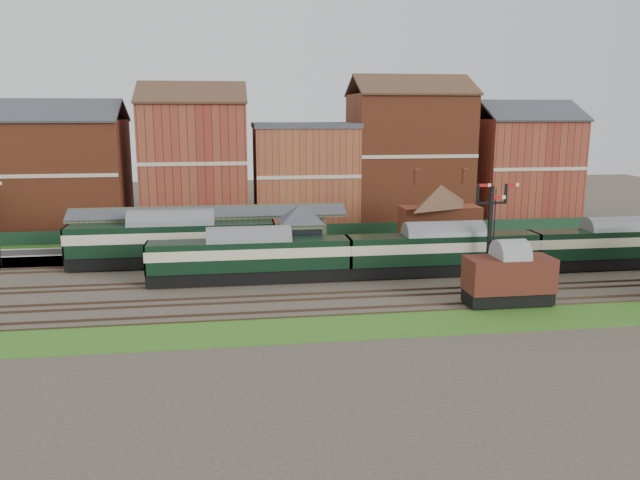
{
  "coord_description": "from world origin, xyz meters",
  "views": [
    {
      "loc": [
        -9.11,
        -50.23,
        13.85
      ],
      "look_at": [
        -1.45,
        2.0,
        3.0
      ],
      "focal_mm": 35.0,
      "sensor_mm": 36.0,
      "label": 1
    }
  ],
  "objects": [
    {
      "name": "ground",
      "position": [
        0.0,
        0.0,
        0.0
      ],
      "size": [
        160.0,
        160.0,
        0.0
      ],
      "primitive_type": "plane",
      "color": "#473D33",
      "rests_on": "ground"
    },
    {
      "name": "platform_railcar",
      "position": [
        -14.35,
        6.5,
        2.49
      ],
      "size": [
        18.51,
        2.92,
        4.26
      ],
      "color": "black",
      "rests_on": "ground"
    },
    {
      "name": "fence",
      "position": [
        0.0,
        18.0,
        0.75
      ],
      "size": [
        90.0,
        0.12,
        1.5
      ],
      "primitive_type": "cube",
      "color": "#193823",
      "rests_on": "ground"
    },
    {
      "name": "platform",
      "position": [
        -5.0,
        9.75,
        0.5
      ],
      "size": [
        55.0,
        3.4,
        1.0
      ],
      "primitive_type": "cube",
      "color": "#2D2D2D",
      "rests_on": "ground"
    },
    {
      "name": "signal_box",
      "position": [
        -3.0,
        3.25,
        3.19
      ],
      "size": [
        5.4,
        5.4,
        6.0
      ],
      "color": "#627956",
      "rests_on": "ground"
    },
    {
      "name": "dmu_train",
      "position": [
        8.95,
        0.0,
        2.25
      ],
      "size": [
        49.72,
        2.62,
        3.82
      ],
      "color": "black",
      "rests_on": "ground"
    },
    {
      "name": "town_backdrop",
      "position": [
        -0.18,
        25.0,
        7.0
      ],
      "size": [
        69.0,
        10.0,
        16.0
      ],
      "color": "brown",
      "rests_on": "ground"
    },
    {
      "name": "grass_back",
      "position": [
        0.0,
        16.0,
        0.03
      ],
      "size": [
        90.0,
        4.5,
        0.06
      ],
      "primitive_type": "cube",
      "color": "#2D6619",
      "rests_on": "ground"
    },
    {
      "name": "semaphore_bracket",
      "position": [
        12.04,
        -2.5,
        4.63
      ],
      "size": [
        3.6,
        0.25,
        8.18
      ],
      "color": "black",
      "rests_on": "ground"
    },
    {
      "name": "canopy",
      "position": [
        -11.0,
        9.75,
        4.58
      ],
      "size": [
        26.0,
        3.89,
        4.08
      ],
      "color": "#464D30",
      "rests_on": "platform"
    },
    {
      "name": "grass_front",
      "position": [
        0.0,
        -12.0,
        0.03
      ],
      "size": [
        90.0,
        5.0,
        0.06
      ],
      "primitive_type": "cube",
      "color": "#2D6619",
      "rests_on": "ground"
    },
    {
      "name": "semaphore_siding",
      "position": [
        10.02,
        -7.0,
        4.16
      ],
      "size": [
        1.23,
        0.25,
        8.0
      ],
      "color": "black",
      "rests_on": "ground"
    },
    {
      "name": "station_building",
      "position": [
        12.0,
        9.75,
        3.96
      ],
      "size": [
        8.1,
        8.1,
        5.9
      ],
      "color": "brown",
      "rests_on": "platform"
    },
    {
      "name": "goods_van_a",
      "position": [
        10.78,
        -9.0,
        2.15
      ],
      "size": [
        6.24,
        2.71,
        3.79
      ],
      "color": "black",
      "rests_on": "ground"
    },
    {
      "name": "brick_hut",
      "position": [
        5.0,
        3.25,
        1.2
      ],
      "size": [
        3.2,
        2.64,
        2.94
      ],
      "color": "maroon",
      "rests_on": "ground"
    }
  ]
}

